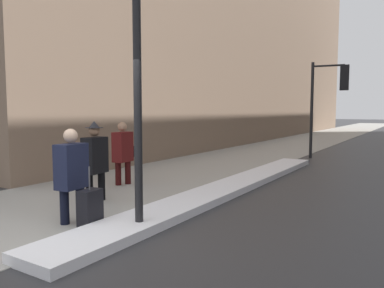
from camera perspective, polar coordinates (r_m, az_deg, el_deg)
The scene contains 10 objects.
ground_plane at distance 5.18m, azimuth -20.82°, elevation -15.30°, with size 160.00×160.00×0.00m, color #2D2D30.
sidewalk_slab at distance 18.94m, azimuth 13.63°, elevation -0.40°, with size 4.00×80.00×0.01m.
snow_bank_curb at distance 8.47m, azimuth 5.76°, elevation -6.54°, with size 0.86×10.12×0.14m.
building_facade_left at distance 26.08m, azimuth 6.65°, elevation 18.53°, with size 6.00×36.00×15.69m.
lamp_post at distance 5.62m, azimuth -8.44°, elevation 18.69°, with size 0.28×0.28×5.22m.
traffic_light_near at distance 14.66m, azimuth 20.57°, elevation 7.87°, with size 1.31×0.41×3.55m.
pedestrian_in_glasses at distance 6.15m, azimuth -17.88°, elevation -3.99°, with size 0.34×0.51×1.50m.
pedestrian_in_fedora at distance 7.53m, azimuth -14.58°, elevation -2.03°, with size 0.34×0.51×1.58m.
pedestrian_with_shoulder_bag at distance 9.06m, azimuth -10.46°, elevation -0.96°, with size 0.34×0.71×1.51m.
rolling_suitcase at distance 5.89m, azimuth -15.26°, elevation -9.59°, with size 0.26×0.38×0.95m.
Camera 1 is at (3.90, -2.90, 1.78)m, focal length 35.00 mm.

